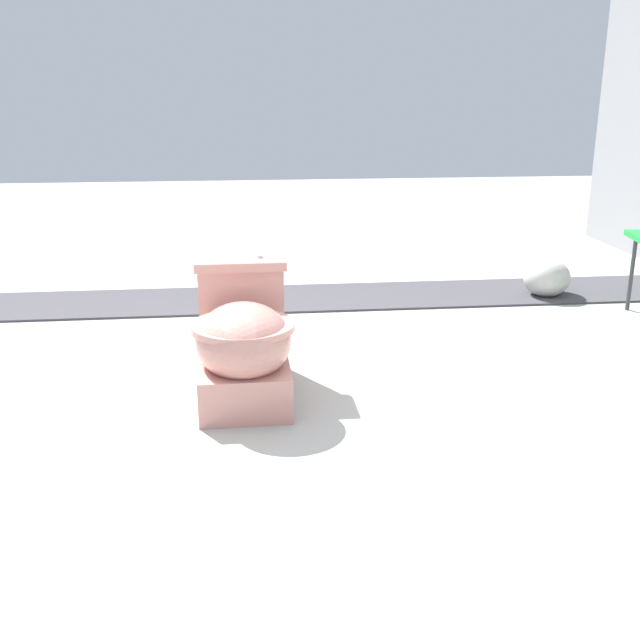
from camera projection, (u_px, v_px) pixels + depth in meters
ground_plane at (191, 397)px, 2.94m from camera, size 14.00×14.00×0.00m
gravel_strip at (292, 298)px, 4.28m from camera, size 0.56×8.00×0.01m
toilet at (243, 342)px, 2.90m from camera, size 0.64×0.39×0.52m
boulder_near at (547, 278)px, 4.31m from camera, size 0.37×0.38×0.22m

